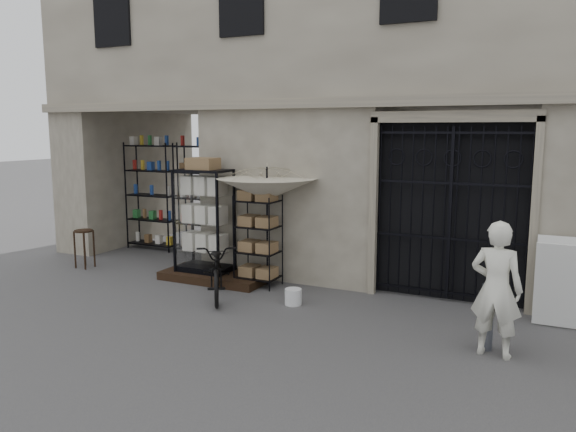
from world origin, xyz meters
The scene contains 15 objects.
ground centered at (0.00, 0.00, 0.00)m, with size 80.00×80.00×0.00m, color #262629.
main_building centered at (0.00, 4.00, 4.50)m, with size 14.00×4.00×9.00m, color gray.
shop_recess centered at (-4.50, 2.80, 1.50)m, with size 3.00×1.70×3.00m, color black.
shop_shelving centered at (-4.55, 3.30, 1.25)m, with size 2.70×0.50×2.50m, color black.
iron_gate centered at (1.75, 2.28, 1.50)m, with size 2.50×0.21×3.00m.
step_platform centered at (-2.40, 1.55, 0.07)m, with size 2.00×0.90×0.15m, color black.
display_cabinet centered at (-2.63, 1.58, 1.01)m, with size 1.00×0.67×2.08m.
wire_rack centered at (-1.50, 1.61, 0.81)m, with size 0.77×0.59×1.65m.
market_umbrella centered at (-1.38, 1.74, 1.85)m, with size 2.05×2.07×2.58m.
white_bucket centered at (-0.45, 0.86, 0.13)m, with size 0.27×0.27×0.26m, color silver.
bicycle centered at (-1.78, 0.71, 0.00)m, with size 0.64×0.96×1.83m, color black.
wooden_stool centered at (-5.33, 1.23, 0.41)m, with size 0.43×0.43×0.78m.
steel_bollard centered at (2.58, 0.26, 0.43)m, with size 0.16×0.16×0.86m, color slate.
shopkeeper centered at (2.68, 0.10, 0.00)m, with size 0.63×1.71×0.41m, color silver.
easel_sign centered at (3.36, 1.60, 0.64)m, with size 0.60×0.69×1.24m.
Camera 1 is at (3.27, -7.04, 2.81)m, focal length 35.00 mm.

